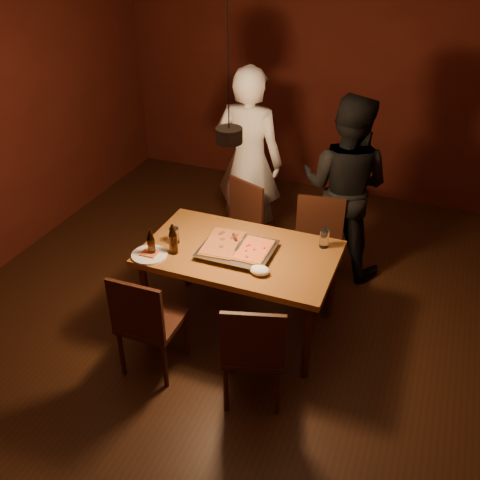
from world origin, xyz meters
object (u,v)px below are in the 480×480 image
(chair_near_right, at_px, (254,345))
(diner_dark, at_px, (344,187))
(pendant_lamp, at_px, (229,134))
(dining_table, at_px, (240,259))
(plate_slice, at_px, (149,255))
(beer_bottle_b, at_px, (173,239))
(diner_white, at_px, (249,161))
(chair_far_right, at_px, (318,239))
(chair_far_left, at_px, (238,220))
(chair_near_left, at_px, (145,317))
(pizza_tray, at_px, (237,250))
(beer_bottle_a, at_px, (151,243))

(chair_near_right, xyz_separation_m, diner_dark, (0.17, 1.92, 0.32))
(chair_near_right, relative_size, pendant_lamp, 0.47)
(dining_table, height_order, plate_slice, plate_slice)
(beer_bottle_b, xyz_separation_m, diner_dark, (1.03, 1.39, -0.01))
(diner_white, bearing_deg, chair_far_right, 149.12)
(chair_far_left, relative_size, diner_white, 0.30)
(chair_near_left, bearing_deg, pizza_tray, 58.05)
(diner_white, xyz_separation_m, diner_dark, (0.96, -0.09, -0.07))
(chair_near_left, xyz_separation_m, plate_slice, (-0.19, 0.43, 0.22))
(chair_far_right, xyz_separation_m, beer_bottle_a, (-1.06, -1.04, 0.33))
(chair_near_left, relative_size, beer_bottle_b, 1.93)
(plate_slice, relative_size, diner_white, 0.15)
(chair_near_left, relative_size, beer_bottle_a, 2.16)
(pizza_tray, distance_m, beer_bottle_a, 0.66)
(diner_dark, bearing_deg, beer_bottle_a, 59.16)
(chair_near_right, bearing_deg, chair_near_left, 164.20)
(chair_near_left, xyz_separation_m, diner_white, (0.03, 2.02, 0.39))
(dining_table, distance_m, chair_far_right, 0.88)
(beer_bottle_a, bearing_deg, chair_far_right, 44.54)
(chair_far_left, xyz_separation_m, chair_far_right, (0.78, -0.05, 0.00))
(chair_far_right, relative_size, diner_white, 0.26)
(dining_table, relative_size, chair_far_left, 2.72)
(chair_near_right, xyz_separation_m, plate_slice, (-1.01, 0.42, 0.22))
(chair_far_left, bearing_deg, diner_white, -57.58)
(chair_near_left, xyz_separation_m, beer_bottle_a, (-0.17, 0.45, 0.33))
(pendant_lamp, bearing_deg, chair_far_right, 62.44)
(dining_table, xyz_separation_m, diner_white, (-0.40, 1.27, 0.25))
(chair_far_left, xyz_separation_m, diner_white, (-0.08, 0.47, 0.39))
(plate_slice, bearing_deg, pizza_tray, 24.42)
(chair_near_left, bearing_deg, diner_white, 88.10)
(chair_near_right, distance_m, pendant_lamp, 1.42)
(chair_far_right, distance_m, beer_bottle_a, 1.52)
(dining_table, relative_size, diner_dark, 0.87)
(dining_table, distance_m, beer_bottle_a, 0.71)
(beer_bottle_b, bearing_deg, diner_white, 87.60)
(dining_table, xyz_separation_m, chair_far_right, (0.45, 0.74, -0.14))
(chair_far_right, relative_size, beer_bottle_a, 2.16)
(chair_near_right, relative_size, plate_slice, 1.88)
(beer_bottle_a, relative_size, diner_dark, 0.13)
(dining_table, bearing_deg, chair_near_left, -120.23)
(chair_near_left, height_order, diner_dark, diner_dark)
(chair_near_left, relative_size, pizza_tray, 0.88)
(chair_near_right, xyz_separation_m, pendant_lamp, (-0.41, 0.59, 1.22))
(chair_far_left, height_order, pendant_lamp, pendant_lamp)
(pizza_tray, distance_m, pendant_lamp, 0.99)
(diner_white, bearing_deg, pendant_lamp, 105.94)
(beer_bottle_a, bearing_deg, diner_dark, 51.70)
(pizza_tray, distance_m, diner_white, 1.37)
(chair_far_left, bearing_deg, diner_dark, -133.04)
(beer_bottle_a, xyz_separation_m, diner_dark, (1.17, 1.48, -0.00))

